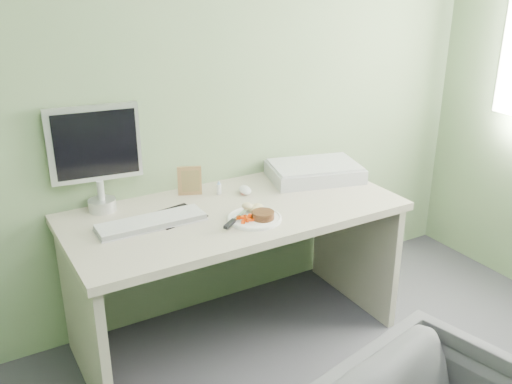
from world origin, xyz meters
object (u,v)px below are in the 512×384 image
scanner (314,172)px  desk (235,243)px  monitor (96,153)px  plate (255,219)px

scanner → desk: bearing=-151.0°
desk → monitor: size_ratio=3.20×
scanner → monitor: 1.16m
monitor → scanner: bearing=-1.6°
desk → plate: (0.02, -0.16, 0.19)m
desk → plate: bearing=-82.5°
scanner → plate: bearing=-136.2°
scanner → monitor: size_ratio=0.96×
desk → scanner: 0.63m
scanner → monitor: monitor is taller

